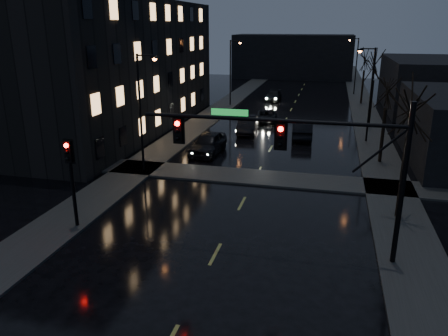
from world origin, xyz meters
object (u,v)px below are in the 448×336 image
Objects in this scene: oncoming_car_b at (248,124)px; oncoming_car_c at (266,116)px; oncoming_car_a at (208,143)px; oncoming_car_d at (273,96)px; lead_car at (302,129)px.

oncoming_car_c is at bearing 72.52° from oncoming_car_b.
oncoming_car_a is 1.09× the size of oncoming_car_d.
oncoming_car_d is at bearing -79.36° from lead_car.
lead_car reaches higher than oncoming_car_c.
oncoming_car_d is (1.66, 26.51, -0.19)m from oncoming_car_a.
oncoming_car_a reaches higher than lead_car.
oncoming_car_d is at bearing 90.29° from oncoming_car_c.
lead_car is (4.10, -5.89, 0.18)m from oncoming_car_c.
lead_car is (6.88, 6.80, -0.03)m from oncoming_car_a.
oncoming_car_a is 13.00m from oncoming_car_c.
lead_car is (5.17, -0.95, 0.02)m from oncoming_car_b.
oncoming_car_b is 1.05× the size of oncoming_car_d.
oncoming_car_c is 13.86m from oncoming_car_d.
oncoming_car_a is 9.68m from lead_car.
oncoming_car_d is (-1.11, 13.81, 0.03)m from oncoming_car_c.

